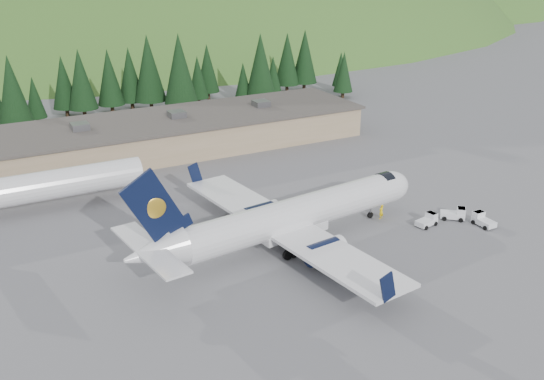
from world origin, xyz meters
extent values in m
plane|color=slate|center=(0.00, 0.00, 0.00)|extent=(600.00, 600.00, 0.00)
cylinder|color=white|center=(0.00, 0.00, 3.37)|extent=(27.99, 7.09, 3.73)
ellipsoid|color=white|center=(13.77, 1.70, 3.37)|extent=(5.26, 4.29, 3.73)
cylinder|color=black|center=(12.78, 1.58, 3.81)|extent=(1.75, 3.22, 3.07)
cone|color=white|center=(-16.72, -2.06, 3.76)|extent=(6.36, 4.43, 3.73)
cube|color=white|center=(-0.98, -0.12, 1.80)|extent=(8.25, 4.12, 0.99)
cube|color=white|center=(-1.97, -0.24, 2.38)|extent=(9.53, 34.10, 0.35)
cube|color=black|center=(-5.50, 16.29, 3.67)|extent=(2.01, 0.39, 2.85)
cube|color=black|center=(-1.38, -17.14, 3.67)|extent=(2.01, 0.39, 2.85)
cylinder|color=black|center=(-1.69, 5.58, 1.54)|extent=(4.41, 2.77, 2.28)
cylinder|color=white|center=(0.18, 5.81, 1.54)|extent=(0.89, 2.47, 2.42)
cube|color=white|center=(-1.69, 5.58, 2.08)|extent=(2.19, 0.51, 0.89)
cylinder|color=black|center=(-0.28, -5.82, 1.54)|extent=(4.41, 2.77, 2.28)
cylinder|color=white|center=(1.59, -5.59, 1.54)|extent=(0.89, 2.47, 2.42)
cube|color=white|center=(-0.28, -5.82, 2.08)|extent=(2.19, 0.51, 0.89)
cube|color=black|center=(-16.52, -2.04, 8.40)|extent=(6.12, 1.05, 7.27)
ellipsoid|color=gold|center=(-16.35, -1.82, 8.20)|extent=(1.97, 0.42, 1.96)
ellipsoid|color=gold|center=(-16.30, -2.21, 8.20)|extent=(1.97, 0.42, 1.96)
cube|color=black|center=(-13.96, -1.72, 5.83)|extent=(2.74, 0.58, 1.96)
cube|color=white|center=(-17.21, -2.12, 4.26)|extent=(4.07, 12.61, 0.22)
cylinder|color=slate|center=(10.82, 1.33, 0.89)|extent=(0.22, 0.22, 1.78)
cylinder|color=black|center=(10.82, 1.33, 0.38)|extent=(0.78, 0.37, 0.75)
cylinder|color=slate|center=(-3.28, 2.29, 0.99)|extent=(0.27, 0.27, 1.98)
cylinder|color=black|center=(-2.88, 2.34, 0.54)|extent=(1.12, 0.48, 1.09)
cylinder|color=black|center=(-3.67, 2.24, 0.54)|extent=(1.12, 0.48, 1.09)
cylinder|color=slate|center=(-2.62, -3.02, 0.99)|extent=(0.27, 0.27, 1.98)
cylinder|color=black|center=(-2.23, -2.97, 0.54)|extent=(1.12, 0.48, 1.09)
cylinder|color=black|center=(-3.02, -3.07, 0.54)|extent=(1.12, 0.48, 1.09)
cylinder|color=white|center=(-22.00, 22.00, 3.20)|extent=(22.00, 3.60, 3.60)
cube|color=white|center=(15.25, -3.50, 0.48)|extent=(2.85, 1.81, 0.62)
cube|color=white|center=(16.12, -3.33, 1.01)|extent=(1.11, 1.38, 0.79)
cube|color=black|center=(16.12, -3.33, 1.37)|extent=(1.00, 1.28, 0.09)
cylinder|color=black|center=(15.98, -2.64, 0.25)|extent=(0.52, 0.29, 0.49)
cylinder|color=black|center=(16.26, -4.02, 0.25)|extent=(0.52, 0.29, 0.49)
cylinder|color=black|center=(14.25, -2.98, 0.25)|extent=(0.52, 0.29, 0.49)
cylinder|color=black|center=(14.53, -4.36, 0.25)|extent=(0.52, 0.29, 0.49)
cube|color=white|center=(19.31, -3.50, 0.52)|extent=(3.05, 2.91, 0.66)
cube|color=white|center=(20.01, -4.12, 1.08)|extent=(1.57, 1.61, 0.85)
cube|color=black|center=(20.01, -4.12, 1.46)|extent=(1.44, 1.48, 0.09)
cylinder|color=black|center=(20.51, -3.55, 0.26)|extent=(0.53, 0.50, 0.53)
cylinder|color=black|center=(19.52, -4.68, 0.26)|extent=(0.53, 0.50, 0.53)
cylinder|color=black|center=(19.09, -2.32, 0.26)|extent=(0.53, 0.50, 0.53)
cylinder|color=black|center=(18.10, -3.45, 0.26)|extent=(0.53, 0.50, 0.53)
cube|color=white|center=(21.13, -6.68, 0.50)|extent=(1.38, 2.74, 0.64)
cube|color=white|center=(21.13, -5.77, 1.05)|extent=(1.28, 0.92, 0.82)
cube|color=black|center=(21.13, -5.77, 1.41)|extent=(1.19, 0.82, 0.09)
cylinder|color=black|center=(20.40, -5.77, 0.26)|extent=(0.20, 0.51, 0.51)
cylinder|color=black|center=(21.85, -5.77, 0.26)|extent=(0.20, 0.51, 0.51)
cylinder|color=black|center=(20.40, -7.60, 0.26)|extent=(0.20, 0.51, 0.51)
cylinder|color=black|center=(21.86, -7.59, 0.26)|extent=(0.20, 0.51, 0.51)
cube|color=#99845E|center=(-5.00, 38.00, 2.40)|extent=(70.00, 16.00, 4.80)
cube|color=#47423D|center=(-5.00, 38.00, 4.95)|extent=(71.00, 17.00, 0.40)
cube|color=slate|center=(-15.00, 38.00, 5.60)|extent=(2.50, 2.50, 1.00)
cube|color=slate|center=(0.00, 38.00, 5.60)|extent=(2.50, 2.50, 1.00)
cube|color=slate|center=(15.00, 38.00, 5.60)|extent=(2.50, 2.50, 1.00)
imported|color=yellow|center=(11.84, 0.60, 0.93)|extent=(0.78, 0.62, 1.86)
cone|color=black|center=(-21.87, 57.40, 7.89)|extent=(5.79, 5.79, 11.84)
cone|color=black|center=(-17.83, 63.74, 5.00)|extent=(3.66, 3.66, 7.49)
cone|color=black|center=(-11.95, 66.89, 6.58)|extent=(4.83, 4.83, 9.88)
cone|color=black|center=(-9.29, 64.08, 7.42)|extent=(5.44, 5.44, 11.13)
cone|color=black|center=(-3.74, 65.10, 7.09)|extent=(5.20, 5.20, 10.63)
cone|color=black|center=(0.58, 66.22, 7.01)|extent=(5.14, 5.14, 10.51)
cone|color=black|center=(3.55, 63.28, 8.48)|extent=(6.22, 6.22, 12.72)
cone|color=black|center=(8.04, 58.18, 8.80)|extent=(6.46, 6.46, 13.21)
cone|color=black|center=(13.80, 63.85, 5.67)|extent=(4.16, 4.16, 8.50)
cone|color=black|center=(17.35, 67.29, 6.62)|extent=(4.86, 4.86, 9.93)
cone|color=black|center=(22.42, 60.55, 4.81)|extent=(3.53, 3.53, 7.22)
cone|color=black|center=(25.41, 58.53, 8.18)|extent=(6.00, 6.00, 12.27)
cone|color=black|center=(30.91, 63.38, 4.93)|extent=(3.61, 3.61, 7.39)
cone|color=black|center=(35.28, 64.97, 7.46)|extent=(5.47, 5.47, 11.20)
cone|color=black|center=(39.47, 64.55, 7.74)|extent=(5.68, 5.68, 11.61)
cone|color=black|center=(43.36, 54.84, 5.60)|extent=(4.11, 4.11, 8.40)
cone|color=black|center=(46.56, 60.65, 4.95)|extent=(3.63, 3.63, 7.43)
ellipsoid|color=#2B4F16|center=(40.00, 200.00, -85.00)|extent=(420.00, 300.00, 300.00)
ellipsoid|color=#2B4F16|center=(160.00, 240.00, -85.00)|extent=(392.00, 280.00, 280.00)
camera|label=1|loc=(-30.64, -51.35, 30.06)|focal=40.00mm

